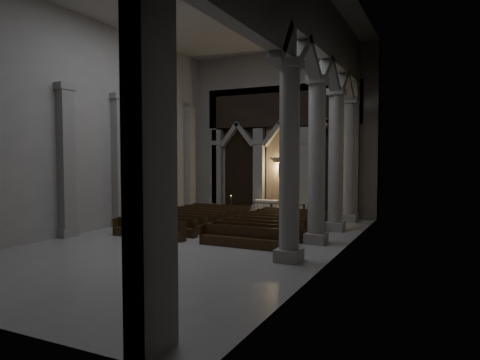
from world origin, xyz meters
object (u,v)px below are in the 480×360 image
Objects in this scene: candle_stand_left at (231,210)px; pews at (229,225)px; altar at (267,206)px; candle_stand_right at (308,213)px; worshipper at (271,212)px; altar_rail at (270,207)px.

candle_stand_left is 0.15× the size of pews.
candle_stand_right is (3.46, -1.04, -0.25)m from altar.
pews is 4.84m from worshipper.
altar_rail is 3.49× the size of candle_stand_left.
altar_rail is 6.41m from pews.
altar_rail is 4.67× the size of worshipper.
altar is 0.34× the size of altar_rail.
altar is 3.62m from candle_stand_right.
candle_stand_right reaches higher than pews.
worshipper reaches higher than altar_rail.
candle_stand_left is (-2.09, -1.77, -0.20)m from altar.
altar_rail is at bearing 114.03° from worshipper.
candle_stand_right is at bearing 45.16° from worshipper.
altar reaches higher than altar_rail.
candle_stand_right reaches higher than altar_rail.
altar is 1.60× the size of worshipper.
altar_rail is 0.51× the size of pews.
pews is at bearing -111.47° from candle_stand_right.
pews is (0.82, -7.76, -0.28)m from altar.
pews is at bearing -90.00° from altar_rail.
worshipper reaches higher than pews.
candle_stand_right is at bearing 68.53° from pews.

